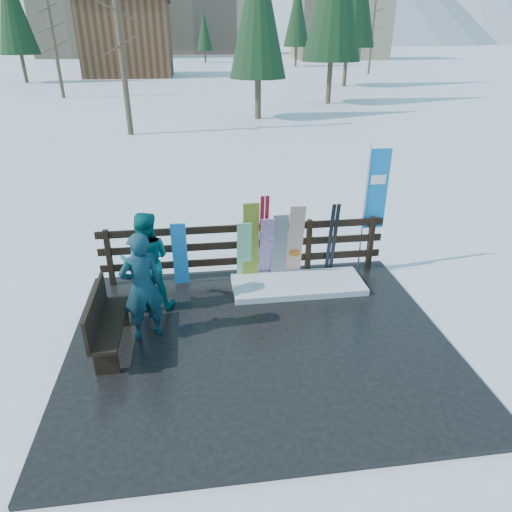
{
  "coord_description": "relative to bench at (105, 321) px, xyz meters",
  "views": [
    {
      "loc": [
        -0.86,
        -5.93,
        4.49
      ],
      "look_at": [
        0.07,
        1.0,
        1.1
      ],
      "focal_mm": 32.0,
      "sensor_mm": 36.0,
      "label": 1
    }
  ],
  "objects": [
    {
      "name": "rental_flag",
      "position": [
        4.94,
        2.14,
        1.09
      ],
      "size": [
        0.45,
        0.04,
        2.6
      ],
      "color": "silver",
      "rests_on": "deck"
    },
    {
      "name": "snowboard_2",
      "position": [
        2.47,
        1.87,
        0.32
      ],
      "size": [
        0.3,
        0.21,
        1.66
      ],
      "primitive_type": "cube",
      "rotation": [
        0.11,
        0.0,
        0.0
      ],
      "color": "#ECFF30",
      "rests_on": "deck"
    },
    {
      "name": "ground",
      "position": [
        2.36,
        -0.11,
        -0.6
      ],
      "size": [
        700.0,
        700.0,
        0.0
      ],
      "primitive_type": "plane",
      "color": "white",
      "rests_on": "ground"
    },
    {
      "name": "ski_pair_a",
      "position": [
        2.72,
        1.94,
        0.38
      ],
      "size": [
        0.16,
        0.31,
        1.78
      ],
      "color": "#B41629",
      "rests_on": "deck"
    },
    {
      "name": "resort_buildings",
      "position": [
        3.39,
        115.3,
        9.21
      ],
      "size": [
        73.0,
        87.6,
        22.6
      ],
      "color": "tan",
      "rests_on": "ground"
    },
    {
      "name": "deck",
      "position": [
        2.36,
        -0.11,
        -0.56
      ],
      "size": [
        6.0,
        5.0,
        0.08
      ],
      "primitive_type": "cube",
      "color": "black",
      "rests_on": "ground"
    },
    {
      "name": "snow_patch",
      "position": [
        3.33,
        1.49,
        -0.46
      ],
      "size": [
        2.52,
        1.0,
        0.12
      ],
      "primitive_type": "cube",
      "color": "white",
      "rests_on": "deck"
    },
    {
      "name": "snowboard_0",
      "position": [
        1.11,
        1.87,
        0.15
      ],
      "size": [
        0.28,
        0.21,
        1.33
      ],
      "primitive_type": "cube",
      "rotation": [
        0.14,
        0.0,
        0.0
      ],
      "color": "#208EEC",
      "rests_on": "deck"
    },
    {
      "name": "snowboard_1",
      "position": [
        2.33,
        1.87,
        0.13
      ],
      "size": [
        0.28,
        0.28,
        1.29
      ],
      "primitive_type": "cube",
      "rotation": [
        0.2,
        0.0,
        0.0
      ],
      "color": "white",
      "rests_on": "deck"
    },
    {
      "name": "snowboard_3",
      "position": [
        2.77,
        1.87,
        0.17
      ],
      "size": [
        0.26,
        0.4,
        1.37
      ],
      "primitive_type": "cube",
      "rotation": [
        0.27,
        0.0,
        0.0
      ],
      "color": "silver",
      "rests_on": "deck"
    },
    {
      "name": "person_front",
      "position": [
        0.57,
        0.28,
        0.39
      ],
      "size": [
        0.77,
        0.65,
        1.81
      ],
      "primitive_type": "imported",
      "rotation": [
        0.0,
        0.0,
        3.53
      ],
      "color": "#15474A",
      "rests_on": "deck"
    },
    {
      "name": "ski_pair_b",
      "position": [
        4.09,
        1.94,
        0.26
      ],
      "size": [
        0.17,
        0.25,
        1.55
      ],
      "color": "black",
      "rests_on": "deck"
    },
    {
      "name": "snowboard_4",
      "position": [
        3.02,
        1.87,
        0.19
      ],
      "size": [
        0.3,
        0.23,
        1.41
      ],
      "primitive_type": "cube",
      "rotation": [
        0.15,
        0.0,
        0.0
      ],
      "color": "black",
      "rests_on": "deck"
    },
    {
      "name": "person_back",
      "position": [
        0.56,
        1.17,
        0.38
      ],
      "size": [
        0.89,
        0.7,
        1.8
      ],
      "primitive_type": "imported",
      "rotation": [
        0.0,
        0.0,
        3.12
      ],
      "color": "#0A6163",
      "rests_on": "deck"
    },
    {
      "name": "snowboard_5",
      "position": [
        3.33,
        1.87,
        0.28
      ],
      "size": [
        0.3,
        0.32,
        1.59
      ],
      "primitive_type": "cube",
      "rotation": [
        0.19,
        0.0,
        0.0
      ],
      "color": "white",
      "rests_on": "deck"
    },
    {
      "name": "bench",
      "position": [
        0.0,
        0.0,
        0.0
      ],
      "size": [
        0.41,
        1.5,
        0.97
      ],
      "color": "black",
      "rests_on": "deck"
    },
    {
      "name": "fence",
      "position": [
        2.36,
        2.09,
        0.14
      ],
      "size": [
        5.6,
        0.1,
        1.15
      ],
      "color": "black",
      "rests_on": "deck"
    },
    {
      "name": "trees",
      "position": [
        7.15,
        48.18,
        5.23
      ],
      "size": [
        42.1,
        68.58,
        13.88
      ],
      "color": "#382B1E",
      "rests_on": "ground"
    }
  ]
}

